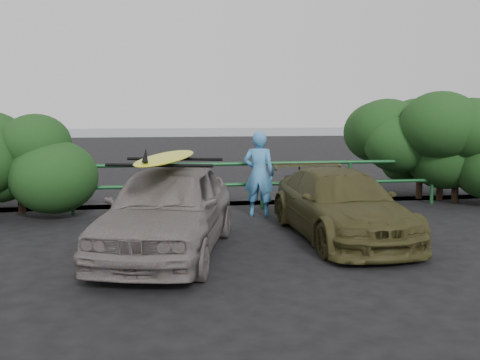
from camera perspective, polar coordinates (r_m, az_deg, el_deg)
The scene contains 9 objects.
ground at distance 6.79m, azimuth 2.76°, elevation -10.82°, with size 80.00×80.00×0.00m, color black.
ocean at distance 66.35m, azimuth -8.28°, elevation 5.35°, with size 200.00×200.00×0.00m, color #535D66.
guardrail at distance 11.50m, azimuth -2.49°, elevation -0.68°, with size 14.00×0.08×1.04m, color #144922, non-canonical shape.
shrub_right at distance 13.45m, azimuth 18.90°, elevation 2.80°, with size 3.20×2.40×2.31m, color #1A3F17, non-canonical shape.
sedan at distance 8.03m, azimuth -7.69°, elevation -3.06°, with size 1.60×3.97×1.35m, color slate.
olive_vehicle at distance 9.12m, azimuth 10.65°, elevation -2.59°, with size 1.59×3.90×1.13m, color #3D3A1B.
man at distance 10.80m, azimuth 2.03°, elevation 0.64°, with size 0.63×0.41×1.73m, color #4085C2.
roof_rack at distance 7.94m, azimuth -7.77°, elevation 1.92°, with size 1.51×1.06×0.05m, color black, non-canonical shape.
surfboard at distance 7.93m, azimuth -7.78°, elevation 2.41°, with size 0.59×2.84×0.08m, color yellow.
Camera 1 is at (-1.37, -6.31, 2.10)m, focal length 40.00 mm.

